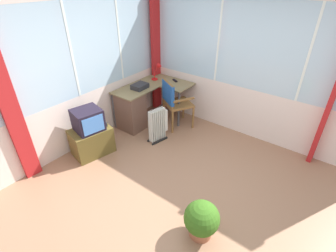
{
  "coord_description": "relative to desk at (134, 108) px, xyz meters",
  "views": [
    {
      "loc": [
        -2.14,
        -1.3,
        2.69
      ],
      "look_at": [
        0.36,
        0.61,
        0.73
      ],
      "focal_mm": 26.77,
      "sensor_mm": 36.0,
      "label": 1
    }
  ],
  "objects": [
    {
      "name": "east_window_panel",
      "position": [
        1.11,
        -1.86,
        0.84
      ],
      "size": [
        0.07,
        4.36,
        2.54
      ],
      "color": "silver",
      "rests_on": "ground"
    },
    {
      "name": "curtain_corner",
      "position": [
        0.98,
        0.22,
        0.79
      ],
      "size": [
        0.23,
        0.08,
        2.44
      ],
      "primitive_type": "cube",
      "rotation": [
        0.0,
        0.0,
        -0.03
      ],
      "color": "red",
      "rests_on": "ground"
    },
    {
      "name": "curtain_east_far",
      "position": [
        1.03,
        -3.06,
        0.79
      ],
      "size": [
        0.23,
        0.08,
        2.44
      ],
      "primitive_type": "cube",
      "rotation": [
        0.0,
        0.0,
        -0.03
      ],
      "color": "red",
      "rests_on": "ground"
    },
    {
      "name": "potted_plant",
      "position": [
        -1.31,
        -2.33,
        -0.16
      ],
      "size": [
        0.42,
        0.42,
        0.5
      ],
      "color": "#A45D40",
      "rests_on": "ground"
    },
    {
      "name": "desk_lamp",
      "position": [
        0.79,
        -0.0,
        0.56
      ],
      "size": [
        0.23,
        0.2,
        0.33
      ],
      "color": "red",
      "rests_on": "desk"
    },
    {
      "name": "ground",
      "position": [
        -0.89,
        -1.86,
        -0.45
      ],
      "size": [
        4.94,
        5.36,
        0.06
      ],
      "primitive_type": "cube",
      "color": "#986C51"
    },
    {
      "name": "wooden_armchair",
      "position": [
        0.46,
        -0.6,
        0.19
      ],
      "size": [
        0.66,
        0.66,
        0.96
      ],
      "color": "brown",
      "rests_on": "ground"
    },
    {
      "name": "curtain_north_left",
      "position": [
        -1.98,
        0.27,
        0.79
      ],
      "size": [
        0.23,
        0.08,
        2.44
      ],
      "primitive_type": "cube",
      "rotation": [
        0.0,
        0.0,
        -0.07
      ],
      "color": "red",
      "rests_on": "ground"
    },
    {
      "name": "paper_tray",
      "position": [
        0.18,
        -0.02,
        0.39
      ],
      "size": [
        0.31,
        0.24,
        0.09
      ],
      "primitive_type": "cube",
      "rotation": [
        0.0,
        0.0,
        0.04
      ],
      "color": "#28272B",
      "rests_on": "desk"
    },
    {
      "name": "tv_remote",
      "position": [
        0.9,
        -0.34,
        0.36
      ],
      "size": [
        0.11,
        0.15,
        0.02
      ],
      "primitive_type": "cube",
      "rotation": [
        0.0,
        0.0,
        -0.49
      ],
      "color": "black",
      "rests_on": "desk"
    },
    {
      "name": "north_window_panel",
      "position": [
        -0.89,
        0.35,
        0.84
      ],
      "size": [
        3.94,
        0.07,
        2.54
      ],
      "color": "silver",
      "rests_on": "ground"
    },
    {
      "name": "space_heater",
      "position": [
        -0.07,
        -0.68,
        -0.1
      ],
      "size": [
        0.41,
        0.24,
        0.64
      ],
      "color": "silver",
      "rests_on": "ground"
    },
    {
      "name": "tv_on_stand",
      "position": [
        -1.06,
        -0.03,
        -0.05
      ],
      "size": [
        0.72,
        0.57,
        0.83
      ],
      "color": "brown",
      "rests_on": "ground"
    },
    {
      "name": "desk",
      "position": [
        0.0,
        0.0,
        0.0
      ],
      "size": [
        1.37,
        1.03,
        0.77
      ],
      "color": "olive",
      "rests_on": "ground"
    }
  ]
}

